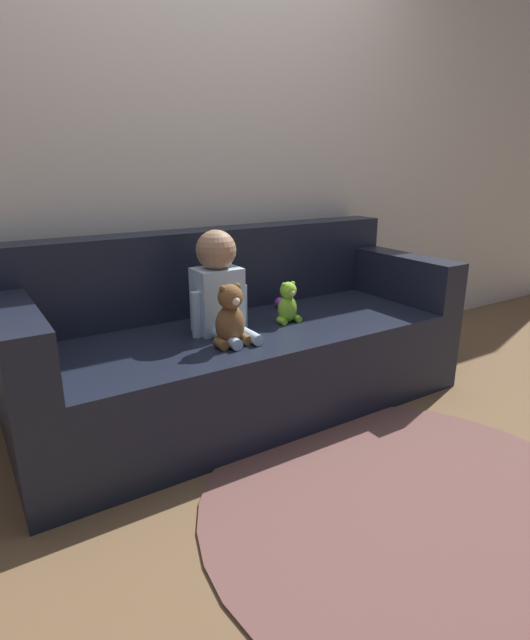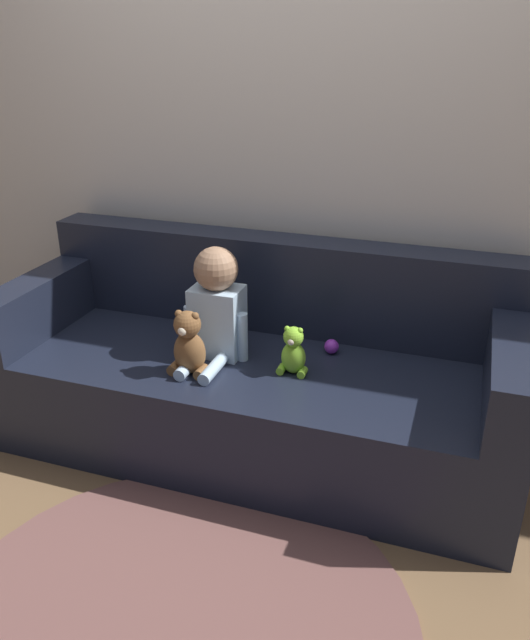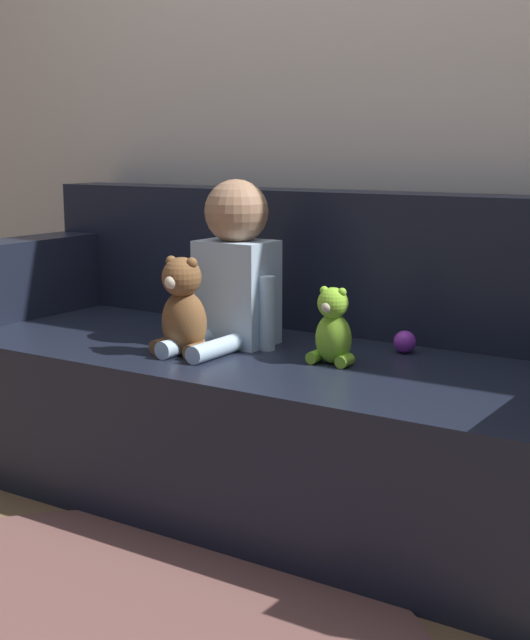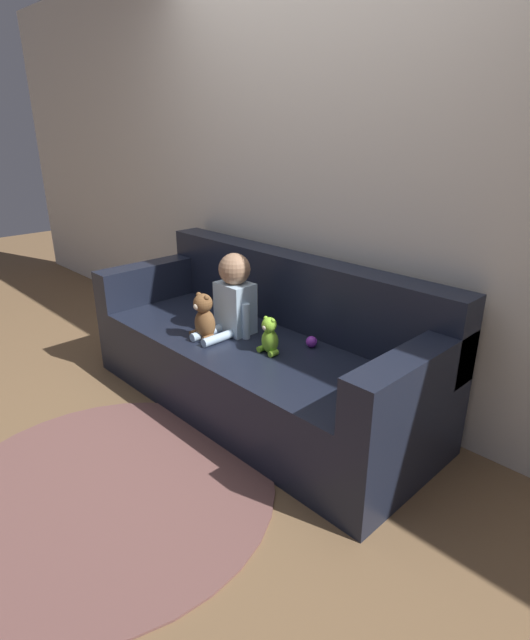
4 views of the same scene
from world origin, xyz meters
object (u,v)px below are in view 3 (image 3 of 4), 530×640
person_baby (234,269)px  plush_toy_side (333,328)px  couch (293,387)px  toy_ball (405,342)px  teddy_bear_brown (183,309)px

person_baby → plush_toy_side: (0.34, -0.05, -0.12)m
couch → plush_toy_side: 0.31m
couch → toy_ball: 0.35m
teddy_bear_brown → couch: bearing=53.2°
couch → teddy_bear_brown: (-0.19, -0.25, 0.24)m
person_baby → teddy_bear_brown: size_ratio=1.74×
plush_toy_side → person_baby: bearing=171.3°
person_baby → toy_ball: person_baby is taller
couch → person_baby: (-0.15, -0.07, 0.33)m
couch → toy_ball: couch is taller
teddy_bear_brown → toy_ball: bearing=35.2°
person_baby → teddy_bear_brown: bearing=-102.5°
couch → plush_toy_side: couch is taller
person_baby → toy_ball: 0.51m
teddy_bear_brown → person_baby: bearing=77.5°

